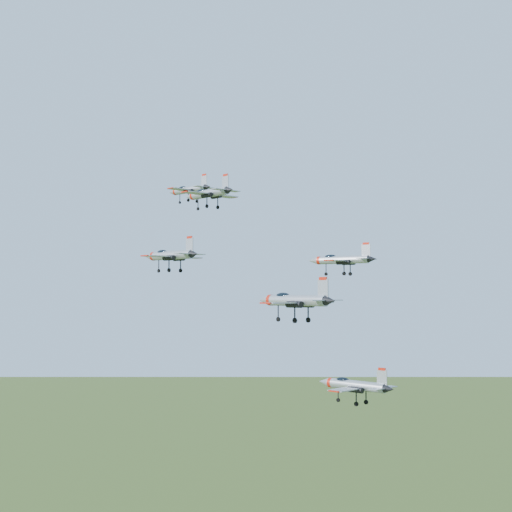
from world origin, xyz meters
The scene contains 6 objects.
jet_lead centered at (-22.18, 14.60, 139.38)m, with size 12.40×10.41×3.33m.
jet_left_high centered at (-8.37, 2.50, 136.19)m, with size 12.99×11.02×3.52m.
jet_right_high centered at (1.01, -18.86, 124.27)m, with size 11.50×9.67×3.09m.
jet_left_low centered at (14.10, 8.34, 124.36)m, with size 12.34×10.13×3.31m.
jet_right_low centered at (18.37, -14.22, 118.05)m, with size 13.86×11.74×3.75m.
jet_trail centered at (23.19, -6.32, 106.44)m, with size 12.50×10.51×3.35m.
Camera 1 is at (65.17, -95.79, 119.11)m, focal length 50.00 mm.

